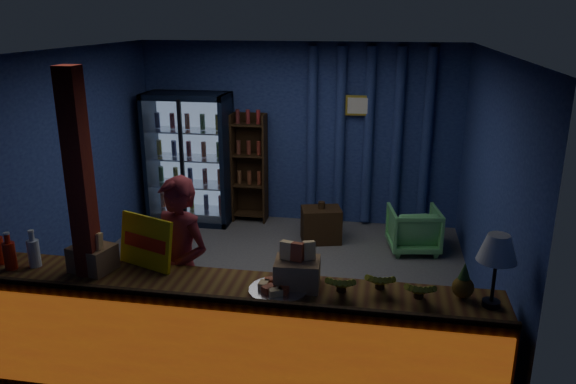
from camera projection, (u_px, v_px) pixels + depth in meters
name	position (u px, v px, depth m)	size (l,w,h in m)	color
ground	(268.00, 284.00, 6.43)	(4.60, 4.60, 0.00)	#515154
room_walls	(266.00, 150.00, 5.96)	(4.60, 4.60, 4.60)	navy
counter	(218.00, 337.00, 4.49)	(4.40, 0.57, 0.99)	brown
support_post	(86.00, 233.00, 4.43)	(0.16, 0.16, 2.60)	maroon
beverage_cooler	(191.00, 159.00, 8.21)	(1.20, 0.62, 1.90)	black
bottle_shelf	(250.00, 168.00, 8.24)	(0.50, 0.28, 1.60)	#311E0F
curtain_folds	(368.00, 137.00, 7.88)	(1.74, 0.14, 2.50)	navy
framed_picture	(359.00, 106.00, 7.73)	(0.36, 0.04, 0.28)	yellow
shopkeeper	(181.00, 269.00, 4.90)	(0.60, 0.40, 1.65)	maroon
green_chair	(413.00, 229.00, 7.26)	(0.62, 0.64, 0.58)	#60C16A
side_table	(321.00, 225.00, 7.57)	(0.60, 0.50, 0.56)	#311E0F
yellow_sign	(146.00, 242.00, 4.60)	(0.54, 0.30, 0.43)	#D6C30B
soda_bottles	(14.00, 252.00, 4.63)	(0.43, 0.18, 0.32)	red
snack_box_left	(93.00, 256.00, 4.56)	(0.38, 0.34, 0.34)	#A1774E
snack_box_centre	(297.00, 271.00, 4.27)	(0.36, 0.30, 0.36)	#A1774E
pastry_tray	(278.00, 289.00, 4.22)	(0.45, 0.45, 0.07)	silver
banana_bunches	(361.00, 281.00, 4.20)	(1.11, 0.31, 0.18)	yellow
table_lamp	(497.00, 251.00, 3.89)	(0.28, 0.28, 0.55)	black
pineapple	(463.00, 284.00, 4.10)	(0.16, 0.16, 0.27)	#90651A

